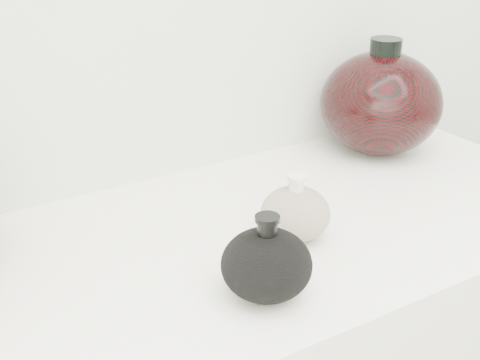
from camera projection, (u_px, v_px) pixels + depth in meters
black_gourd_vase at (267, 264)px, 0.80m from camera, size 0.15×0.15×0.11m
cream_gourd_vase at (295, 213)px, 0.94m from camera, size 0.11×0.11×0.10m
right_round_pot at (381, 103)px, 1.21m from camera, size 0.24×0.24×0.21m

